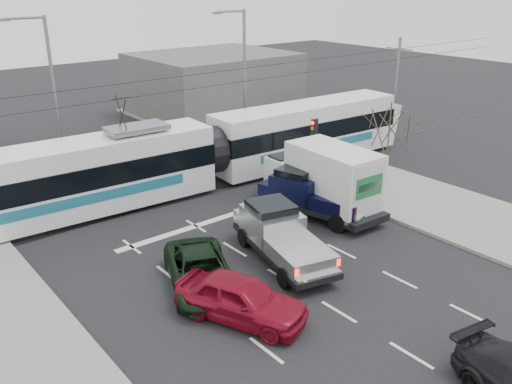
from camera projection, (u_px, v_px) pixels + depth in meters
ground at (313, 264)px, 21.94m from camera, size 120.00×120.00×0.00m
sidewalk_right at (440, 207)px, 27.20m from camera, size 6.00×60.00×0.15m
rails at (181, 193)px, 29.14m from camera, size 60.00×1.60×0.03m
building_right at (214, 84)px, 45.35m from camera, size 12.00×10.00×5.00m
bare_tree at (389, 129)px, 26.81m from camera, size 2.40×2.40×5.00m
traffic_signal at (315, 137)px, 29.41m from camera, size 0.44×0.44×3.60m
street_lamp_near at (242, 73)px, 34.44m from camera, size 2.38×0.25×9.00m
street_lamp_far at (51, 91)px, 29.12m from camera, size 2.38×0.25×9.00m
catenary at (178, 123)px, 27.71m from camera, size 60.00×0.20×7.00m
tram at (209, 151)px, 29.64m from camera, size 26.82×4.30×5.45m
silver_pickup at (279, 234)px, 22.13m from camera, size 3.35×6.15×2.12m
box_truck at (324, 179)px, 26.34m from camera, size 2.67×6.86×3.37m
navy_pickup at (309, 193)px, 26.08m from camera, size 3.33×5.73×2.28m
green_car at (200, 271)px, 20.04m from camera, size 3.96×5.34×1.35m
red_car at (241, 298)px, 18.15m from camera, size 3.54×4.94×1.56m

